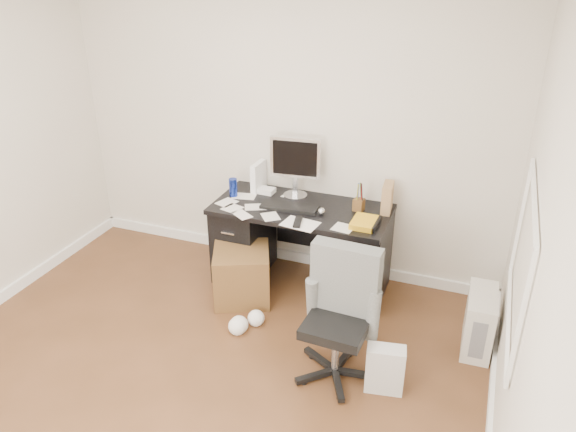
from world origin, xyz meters
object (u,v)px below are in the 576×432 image
object	(u,v)px
keyboard	(289,207)
office_chair	(337,319)
wicker_basket	(242,274)
pc_tower	(479,321)
desk	(301,243)
lcd_monitor	(295,167)

from	to	relation	value
keyboard	office_chair	distance (m)	1.26
office_chair	wicker_basket	size ratio (longest dim) A/B	2.11
pc_tower	desk	bearing A→B (deg)	164.73
keyboard	wicker_basket	bearing A→B (deg)	-135.48
desk	wicker_basket	size ratio (longest dim) A/B	3.26
office_chair	pc_tower	size ratio (longest dim) A/B	2.09
keyboard	pc_tower	xyz separation A→B (m)	(1.63, -0.32, -0.53)
office_chair	wicker_basket	distance (m)	1.23
keyboard	wicker_basket	world-z (taller)	keyboard
keyboard	lcd_monitor	bearing A→B (deg)	94.21
desk	pc_tower	world-z (taller)	desk
keyboard	pc_tower	bearing A→B (deg)	-15.45
lcd_monitor	wicker_basket	bearing A→B (deg)	-120.39
lcd_monitor	keyboard	xyz separation A→B (m)	(0.04, -0.25, -0.26)
desk	office_chair	world-z (taller)	office_chair
keyboard	office_chair	xyz separation A→B (m)	(0.72, -1.00, -0.28)
lcd_monitor	keyboard	world-z (taller)	lcd_monitor
lcd_monitor	pc_tower	size ratio (longest dim) A/B	1.19
office_chair	pc_tower	bearing A→B (deg)	39.25
pc_tower	wicker_basket	world-z (taller)	pc_tower
lcd_monitor	desk	bearing A→B (deg)	-62.84
desk	wicker_basket	bearing A→B (deg)	-133.74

